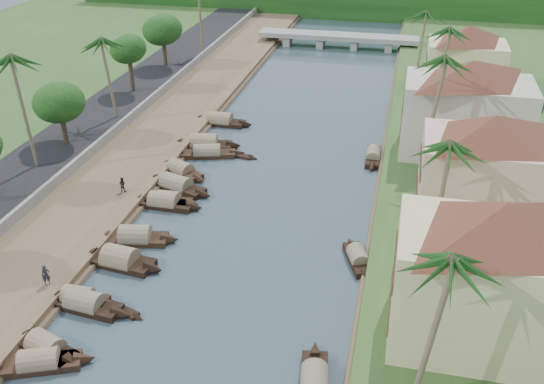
% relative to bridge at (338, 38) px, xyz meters
% --- Properties ---
extents(ground, '(220.00, 220.00, 0.00)m').
position_rel_bridge_xyz_m(ground, '(-0.00, -72.00, -1.72)').
color(ground, '#374A53').
rests_on(ground, ground).
extents(left_bank, '(10.00, 180.00, 0.80)m').
position_rel_bridge_xyz_m(left_bank, '(-16.00, -52.00, -1.32)').
color(left_bank, brown).
rests_on(left_bank, ground).
extents(right_bank, '(16.00, 180.00, 1.20)m').
position_rel_bridge_xyz_m(right_bank, '(19.00, -52.00, -1.12)').
color(right_bank, '#2D5321').
rests_on(right_bank, ground).
extents(road, '(8.00, 180.00, 1.40)m').
position_rel_bridge_xyz_m(road, '(-24.50, -52.00, -1.02)').
color(road, black).
rests_on(road, ground).
extents(retaining_wall, '(0.40, 180.00, 1.10)m').
position_rel_bridge_xyz_m(retaining_wall, '(-20.20, -52.00, -0.37)').
color(retaining_wall, gray).
rests_on(retaining_wall, left_bank).
extents(bridge, '(28.00, 4.00, 2.40)m').
position_rel_bridge_xyz_m(bridge, '(0.00, 0.00, 0.00)').
color(bridge, gray).
rests_on(bridge, ground).
extents(building_near, '(14.85, 14.85, 10.20)m').
position_rel_bridge_xyz_m(building_near, '(18.99, -74.00, 4.66)').
color(building_near, beige).
rests_on(building_near, right_bank).
extents(building_mid, '(14.11, 14.11, 9.70)m').
position_rel_bridge_xyz_m(building_mid, '(19.99, -58.00, 4.41)').
color(building_mid, beige).
rests_on(building_mid, right_bank).
extents(building_far, '(15.59, 15.59, 10.20)m').
position_rel_bridge_xyz_m(building_far, '(18.99, -44.00, 4.66)').
color(building_far, beige).
rests_on(building_far, right_bank).
extents(building_distant, '(12.62, 12.62, 9.20)m').
position_rel_bridge_xyz_m(building_distant, '(19.99, -24.00, 4.16)').
color(building_distant, beige).
rests_on(building_distant, right_bank).
extents(sampan_1, '(6.88, 3.73, 2.04)m').
position_rel_bridge_xyz_m(sampan_1, '(-9.21, -80.62, -1.31)').
color(sampan_1, black).
rests_on(sampan_1, ground).
extents(sampan_2, '(7.32, 4.11, 1.97)m').
position_rel_bridge_xyz_m(sampan_2, '(-8.86, -81.99, -1.31)').
color(sampan_2, black).
rests_on(sampan_2, ground).
extents(sampan_3, '(7.95, 2.47, 2.12)m').
position_rel_bridge_xyz_m(sampan_3, '(-8.85, -75.87, -1.31)').
color(sampan_3, black).
rests_on(sampan_3, ground).
extents(sampan_4, '(6.37, 1.61, 1.87)m').
position_rel_bridge_xyz_m(sampan_4, '(-9.69, -75.35, -1.32)').
color(sampan_4, black).
rests_on(sampan_4, ground).
extents(sampan_5, '(8.10, 2.87, 2.50)m').
position_rel_bridge_xyz_m(sampan_5, '(-8.74, -70.17, -1.30)').
color(sampan_5, black).
rests_on(sampan_5, ground).
extents(sampan_6, '(7.95, 3.18, 2.31)m').
position_rel_bridge_xyz_m(sampan_6, '(-8.97, -66.72, -1.30)').
color(sampan_6, black).
rests_on(sampan_6, ground).
extents(sampan_7, '(7.99, 1.90, 2.13)m').
position_rel_bridge_xyz_m(sampan_7, '(-8.87, -60.39, -1.31)').
color(sampan_7, black).
rests_on(sampan_7, ground).
extents(sampan_8, '(6.24, 1.80, 1.96)m').
position_rel_bridge_xyz_m(sampan_8, '(-8.56, -59.93, -1.31)').
color(sampan_8, black).
rests_on(sampan_8, ground).
extents(sampan_9, '(8.90, 4.35, 2.22)m').
position_rel_bridge_xyz_m(sampan_9, '(-8.96, -56.79, -1.31)').
color(sampan_9, black).
rests_on(sampan_9, ground).
extents(sampan_10, '(7.34, 4.88, 2.08)m').
position_rel_bridge_xyz_m(sampan_10, '(-9.73, -53.48, -1.31)').
color(sampan_10, black).
rests_on(sampan_10, ground).
extents(sampan_11, '(9.00, 3.36, 2.49)m').
position_rel_bridge_xyz_m(sampan_11, '(-9.46, -46.47, -1.30)').
color(sampan_11, black).
rests_on(sampan_11, ground).
extents(sampan_12, '(8.83, 3.88, 2.09)m').
position_rel_bridge_xyz_m(sampan_12, '(-8.37, -48.73, -1.31)').
color(sampan_12, black).
rests_on(sampan_12, ground).
extents(sampan_13, '(8.63, 2.19, 2.33)m').
position_rel_bridge_xyz_m(sampan_13, '(-9.72, -39.30, -1.30)').
color(sampan_13, black).
rests_on(sampan_13, ground).
extents(sampan_15, '(3.47, 6.43, 1.78)m').
position_rel_bridge_xyz_m(sampan_15, '(10.13, -65.54, -1.32)').
color(sampan_15, black).
rests_on(sampan_15, ground).
extents(sampan_16, '(1.68, 7.38, 1.85)m').
position_rel_bridge_xyz_m(sampan_16, '(9.80, -45.34, -1.32)').
color(sampan_16, black).
rests_on(sampan_16, ground).
extents(canoe_1, '(4.82, 2.28, 0.78)m').
position_rel_bridge_xyz_m(canoe_1, '(-6.42, -75.49, -1.62)').
color(canoe_1, black).
rests_on(canoe_1, ground).
extents(canoe_2, '(6.17, 1.87, 0.89)m').
position_rel_bridge_xyz_m(canoe_2, '(-5.58, -47.86, -1.62)').
color(canoe_2, black).
rests_on(canoe_2, ground).
extents(palm_0, '(3.20, 3.20, 11.62)m').
position_rel_bridge_xyz_m(palm_0, '(15.00, -80.38, 9.31)').
color(palm_0, '#77684F').
rests_on(palm_0, ground).
extents(palm_1, '(3.20, 3.20, 11.05)m').
position_rel_bridge_xyz_m(palm_1, '(16.00, -64.35, 8.76)').
color(palm_1, '#77684F').
rests_on(palm_1, ground).
extents(palm_2, '(3.20, 3.20, 13.52)m').
position_rel_bridge_xyz_m(palm_2, '(15.00, -50.18, 11.14)').
color(palm_2, '#77684F').
rests_on(palm_2, ground).
extents(palm_3, '(3.20, 3.20, 12.12)m').
position_rel_bridge_xyz_m(palm_3, '(16.00, -32.56, 9.81)').
color(palm_3, '#77684F').
rests_on(palm_3, ground).
extents(palm_5, '(3.20, 3.20, 12.94)m').
position_rel_bridge_xyz_m(palm_5, '(-24.00, -57.49, 10.77)').
color(palm_5, '#77684F').
rests_on(palm_5, ground).
extents(palm_6, '(3.20, 3.20, 11.06)m').
position_rel_bridge_xyz_m(palm_6, '(-22.00, -43.09, 8.97)').
color(palm_6, '#77684F').
rests_on(palm_6, ground).
extents(palm_7, '(3.20, 3.20, 10.90)m').
position_rel_bridge_xyz_m(palm_7, '(14.00, -17.89, 8.61)').
color(palm_7, '#77684F').
rests_on(palm_7, ground).
extents(tree_3, '(5.24, 5.24, 6.84)m').
position_rel_bridge_xyz_m(tree_3, '(-24.00, -51.42, 4.30)').
color(tree_3, '#4C3E2B').
rests_on(tree_3, ground).
extents(tree_4, '(4.46, 4.46, 7.63)m').
position_rel_bridge_xyz_m(tree_4, '(-24.00, -33.44, 5.35)').
color(tree_4, '#4C3E2B').
rests_on(tree_4, ground).
extents(tree_5, '(5.44, 5.44, 7.74)m').
position_rel_bridge_xyz_m(tree_5, '(-24.00, -21.35, 5.10)').
color(tree_5, '#4C3E2B').
rests_on(tree_5, ground).
extents(tree_6, '(4.93, 4.93, 7.19)m').
position_rel_bridge_xyz_m(tree_6, '(24.00, -42.19, 4.56)').
color(tree_6, '#4C3E2B').
rests_on(tree_6, ground).
extents(person_near, '(0.73, 0.68, 1.68)m').
position_rel_bridge_xyz_m(person_near, '(-12.51, -74.74, -0.08)').
color(person_near, '#26252D').
rests_on(person_near, left_bank).
extents(person_far, '(0.75, 0.59, 1.51)m').
position_rel_bridge_xyz_m(person_far, '(-13.31, -59.74, -0.17)').
color(person_far, '#312A22').
rests_on(person_far, left_bank).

